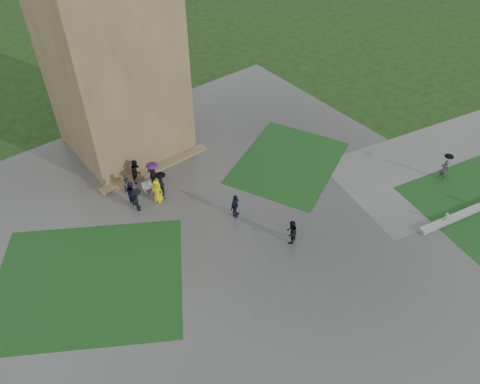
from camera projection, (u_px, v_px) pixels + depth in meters
ground at (242, 254)px, 29.40m from camera, size 120.00×120.00×0.00m
plaza at (223, 235)px, 30.55m from camera, size 34.00×34.00×0.02m
lawn_inset_left at (89, 281)px, 27.81m from camera, size 14.10×13.46×0.01m
lawn_inset_right at (288, 162)px, 36.19m from camera, size 11.12×10.15×0.01m
tower at (107, 36)px, 32.09m from camera, size 8.00×8.00×18.00m
tower_plinth at (156, 168)px, 35.48m from camera, size 9.00×0.80×0.22m
bench at (151, 185)px, 33.61m from camera, size 1.38×0.56×0.78m
visitor_cluster at (145, 184)px, 32.60m from camera, size 3.07×3.90×2.52m
pedestrian_mid at (235, 206)px, 31.34m from camera, size 1.19×0.96×1.77m
pedestrian_near at (291, 232)px, 29.54m from camera, size 0.99×0.82×1.78m
pedestrian_path at (446, 165)px, 33.93m from camera, size 0.67×0.67×2.24m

